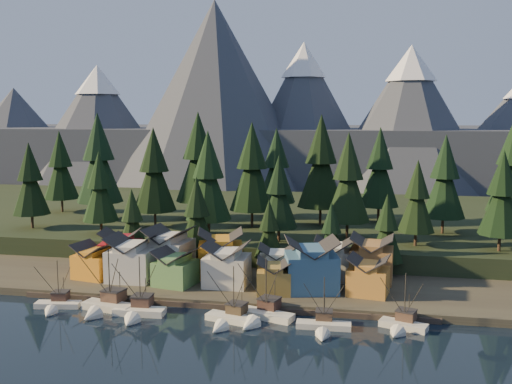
% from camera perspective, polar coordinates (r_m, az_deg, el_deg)
% --- Properties ---
extents(ground, '(500.00, 500.00, 0.00)m').
position_cam_1_polar(ground, '(96.09, -5.92, -14.46)').
color(ground, black).
rests_on(ground, ground).
extents(shore_strip, '(400.00, 50.00, 1.50)m').
position_cam_1_polar(shore_strip, '(132.62, -0.85, -7.84)').
color(shore_strip, '#342F26').
rests_on(shore_strip, ground).
extents(hillside, '(420.00, 100.00, 6.00)m').
position_cam_1_polar(hillside, '(180.12, 2.43, -2.98)').
color(hillside, black).
rests_on(hillside, ground).
extents(dock, '(80.00, 4.00, 1.00)m').
position_cam_1_polar(dock, '(110.81, -3.40, -11.12)').
color(dock, '#463B32').
rests_on(dock, ground).
extents(mountain_ridge, '(560.00, 190.00, 90.00)m').
position_cam_1_polar(mountain_ridge, '(300.41, 5.22, 5.65)').
color(mountain_ridge, '#4A4F60').
rests_on(mountain_ridge, ground).
extents(boat_0, '(8.94, 9.48, 9.97)m').
position_cam_1_polar(boat_0, '(115.31, -19.39, -10.07)').
color(boat_0, silver).
rests_on(boat_0, ground).
extents(boat_1, '(10.63, 11.27, 12.88)m').
position_cam_1_polar(boat_1, '(110.89, -14.94, -10.24)').
color(boat_1, beige).
rests_on(boat_1, ground).
extents(boat_2, '(9.70, 10.49, 11.96)m').
position_cam_1_polar(boat_2, '(107.00, -11.79, -10.91)').
color(boat_2, silver).
rests_on(boat_2, ground).
extents(boat_3, '(10.21, 10.67, 11.02)m').
position_cam_1_polar(boat_3, '(101.70, -2.70, -11.93)').
color(boat_3, silver).
rests_on(boat_3, ground).
extents(boat_4, '(11.59, 12.06, 12.02)m').
position_cam_1_polar(boat_4, '(103.23, 0.51, -11.54)').
color(boat_4, silver).
rests_on(boat_4, ground).
extents(boat_5, '(9.65, 10.46, 9.85)m').
position_cam_1_polar(boat_5, '(99.37, 6.76, -12.63)').
color(boat_5, beige).
rests_on(boat_5, ground).
extents(boat_6, '(8.69, 9.25, 10.68)m').
position_cam_1_polar(boat_6, '(101.78, 14.41, -12.10)').
color(boat_6, beige).
rests_on(boat_6, ground).
extents(house_front_0, '(8.75, 8.42, 7.54)m').
position_cam_1_polar(house_front_0, '(127.94, -15.89, -6.53)').
color(house_front_0, orange).
rests_on(house_front_0, shore_strip).
extents(house_front_1, '(9.52, 9.16, 9.54)m').
position_cam_1_polar(house_front_1, '(124.05, -12.35, -6.35)').
color(house_front_1, silver).
rests_on(house_front_1, shore_strip).
extents(house_front_2, '(8.95, 8.99, 7.43)m').
position_cam_1_polar(house_front_2, '(119.23, -8.09, -7.37)').
color(house_front_2, '#508246').
rests_on(house_front_2, shore_strip).
extents(house_front_3, '(8.82, 8.41, 8.94)m').
position_cam_1_polar(house_front_3, '(117.70, -2.95, -7.10)').
color(house_front_3, beige).
rests_on(house_front_3, shore_strip).
extents(house_front_4, '(7.56, 7.99, 6.72)m').
position_cam_1_polar(house_front_4, '(113.16, 1.80, -8.31)').
color(house_front_4, olive).
rests_on(house_front_4, shore_strip).
extents(house_front_5, '(11.95, 11.29, 10.56)m').
position_cam_1_polar(house_front_5, '(114.30, 5.56, -7.13)').
color(house_front_5, '#365E81').
rests_on(house_front_5, shore_strip).
extents(house_front_6, '(8.64, 8.29, 7.57)m').
position_cam_1_polar(house_front_6, '(114.00, 11.16, -8.10)').
color(house_front_6, '#BA7B30').
rests_on(house_front_6, shore_strip).
extents(house_back_0, '(9.68, 9.41, 9.14)m').
position_cam_1_polar(house_back_0, '(132.55, -13.38, -5.58)').
color(house_back_0, maroon).
rests_on(house_back_0, shore_strip).
extents(house_back_1, '(10.25, 10.35, 10.23)m').
position_cam_1_polar(house_back_1, '(127.53, -8.69, -5.71)').
color(house_back_1, beige).
rests_on(house_back_1, shore_strip).
extents(house_back_2, '(11.32, 10.76, 10.02)m').
position_cam_1_polar(house_back_2, '(124.63, -3.57, -6.00)').
color(house_back_2, orange).
rests_on(house_back_2, shore_strip).
extents(house_back_3, '(8.23, 7.50, 7.68)m').
position_cam_1_polar(house_back_3, '(120.62, 2.10, -7.05)').
color(house_back_3, silver).
rests_on(house_back_3, shore_strip).
extents(house_back_4, '(8.14, 7.82, 8.81)m').
position_cam_1_polar(house_back_4, '(123.41, 7.79, -6.50)').
color(house_back_4, beige).
rests_on(house_back_4, shore_strip).
extents(house_back_5, '(9.27, 9.37, 9.73)m').
position_cam_1_polar(house_back_5, '(122.89, 11.49, -6.41)').
color(house_back_5, '#9E6C38').
rests_on(house_back_5, shore_strip).
extents(tree_hill_0, '(9.96, 9.96, 23.21)m').
position_cam_1_polar(tree_hill_0, '(164.04, -21.64, 0.98)').
color(tree_hill_0, '#332319').
rests_on(tree_hill_0, hillside).
extents(tree_hill_1, '(13.39, 13.39, 31.19)m').
position_cam_1_polar(tree_hill_1, '(171.59, -15.45, 2.98)').
color(tree_hill_1, '#332319').
rests_on(tree_hill_1, hillside).
extents(tree_hill_2, '(9.16, 9.16, 21.34)m').
position_cam_1_polar(tree_hill_2, '(149.86, -15.35, 0.28)').
color(tree_hill_2, '#332319').
rests_on(tree_hill_2, hillside).
extents(tree_hill_3, '(11.67, 11.67, 27.18)m').
position_cam_1_polar(tree_hill_3, '(156.40, -10.15, 1.91)').
color(tree_hill_3, '#332319').
rests_on(tree_hill_3, hillside).
extents(tree_hill_4, '(13.50, 13.50, 31.45)m').
position_cam_1_polar(tree_hill_4, '(167.74, -5.77, 3.16)').
color(tree_hill_4, '#332319').
rests_on(tree_hill_4, hillside).
extents(tree_hill_5, '(11.42, 11.42, 26.61)m').
position_cam_1_polar(tree_hill_5, '(141.29, -4.79, 1.27)').
color(tree_hill_5, '#332319').
rests_on(tree_hill_5, hillside).
extents(tree_hill_6, '(12.28, 12.28, 28.61)m').
position_cam_1_polar(tree_hill_6, '(153.81, -0.40, 2.22)').
color(tree_hill_6, '#332319').
rests_on(tree_hill_6, hillside).
extents(tree_hill_7, '(9.04, 9.04, 21.07)m').
position_cam_1_polar(tree_hill_7, '(135.91, 2.31, -0.24)').
color(tree_hill_7, '#332319').
rests_on(tree_hill_7, hillside).
extents(tree_hill_8, '(13.16, 13.16, 30.66)m').
position_cam_1_polar(tree_hill_8, '(158.14, 6.52, 2.73)').
color(tree_hill_8, '#332319').
rests_on(tree_hill_8, hillside).
extents(tree_hill_9, '(11.31, 11.31, 26.34)m').
position_cam_1_polar(tree_hill_9, '(141.03, 9.19, 1.13)').
color(tree_hill_9, '#332319').
rests_on(tree_hill_9, hillside).
extents(tree_hill_10, '(11.64, 11.64, 27.11)m').
position_cam_1_polar(tree_hill_10, '(165.83, 12.25, 2.15)').
color(tree_hill_10, '#332319').
rests_on(tree_hill_10, hillside).
extents(tree_hill_11, '(8.67, 8.67, 20.19)m').
position_cam_1_polar(tree_hill_11, '(136.91, 15.80, -0.67)').
color(tree_hill_11, '#332319').
rests_on(tree_hill_11, hillside).
extents(tree_hill_12, '(10.98, 10.98, 25.58)m').
position_cam_1_polar(tree_hill_12, '(153.20, 18.34, 1.19)').
color(tree_hill_12, '#332319').
rests_on(tree_hill_12, hillside).
extents(tree_hill_13, '(9.75, 9.75, 22.72)m').
position_cam_1_polar(tree_hill_13, '(137.48, 23.38, -0.39)').
color(tree_hill_13, '#332319').
rests_on(tree_hill_13, hillside).
extents(tree_hill_15, '(11.44, 11.44, 26.65)m').
position_cam_1_polar(tree_hill_15, '(169.87, 2.06, 2.36)').
color(tree_hill_15, '#332319').
rests_on(tree_hill_15, hillside).
extents(tree_hill_16, '(10.99, 10.99, 25.60)m').
position_cam_1_polar(tree_hill_16, '(189.12, -18.96, 2.31)').
color(tree_hill_16, '#332319').
rests_on(tree_hill_16, hillside).
extents(tree_shore_0, '(7.56, 7.56, 17.62)m').
position_cam_1_polar(tree_shore_0, '(138.66, -12.27, -2.93)').
color(tree_shore_0, '#332319').
rests_on(tree_shore_0, shore_strip).
extents(tree_shore_1, '(8.91, 8.91, 20.77)m').
position_cam_1_polar(tree_shore_1, '(132.89, -5.93, -2.50)').
color(tree_shore_1, '#332319').
rests_on(tree_shore_1, shore_strip).
extents(tree_shore_2, '(6.87, 6.87, 16.00)m').
position_cam_1_polar(tree_shore_2, '(129.50, 1.32, -3.90)').
color(tree_shore_2, '#332319').
rests_on(tree_shore_2, shore_strip).
extents(tree_shore_3, '(6.80, 6.80, 15.83)m').
position_cam_1_polar(tree_shore_3, '(127.95, 7.52, -4.15)').
color(tree_shore_3, '#332319').
rests_on(tree_shore_3, shore_strip).
extents(tree_shore_4, '(7.71, 7.71, 17.95)m').
position_cam_1_polar(tree_shore_4, '(127.59, 12.93, -3.77)').
color(tree_shore_4, '#332319').
rests_on(tree_shore_4, shore_strip).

